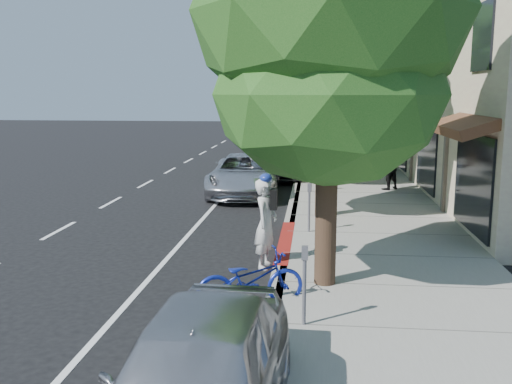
# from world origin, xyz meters

# --- Properties ---
(ground) EXTENTS (120.00, 120.00, 0.00)m
(ground) POSITION_xyz_m (0.00, 0.00, 0.00)
(ground) COLOR black
(ground) RESTS_ON ground
(sidewalk) EXTENTS (4.60, 56.00, 0.15)m
(sidewalk) POSITION_xyz_m (2.30, 8.00, 0.07)
(sidewalk) COLOR gray
(sidewalk) RESTS_ON ground
(curb) EXTENTS (0.30, 56.00, 0.15)m
(curb) POSITION_xyz_m (0.00, 8.00, 0.07)
(curb) COLOR #9E998E
(curb) RESTS_ON ground
(curb_red_segment) EXTENTS (0.32, 4.00, 0.15)m
(curb_red_segment) POSITION_xyz_m (0.00, 1.00, 0.07)
(curb_red_segment) COLOR maroon
(curb_red_segment) RESTS_ON ground
(storefront_building) EXTENTS (10.00, 36.00, 7.00)m
(storefront_building) POSITION_xyz_m (9.60, 18.00, 3.50)
(storefront_building) COLOR beige
(storefront_building) RESTS_ON ground
(street_tree_0) EXTENTS (4.93, 4.93, 8.00)m
(street_tree_0) POSITION_xyz_m (0.90, -2.00, 4.93)
(street_tree_0) COLOR black
(street_tree_0) RESTS_ON ground
(street_tree_1) EXTENTS (4.34, 4.34, 7.37)m
(street_tree_1) POSITION_xyz_m (0.90, 4.00, 4.59)
(street_tree_1) COLOR black
(street_tree_1) RESTS_ON ground
(street_tree_2) EXTENTS (4.68, 4.68, 6.73)m
(street_tree_2) POSITION_xyz_m (0.90, 10.00, 4.03)
(street_tree_2) COLOR black
(street_tree_2) RESTS_ON ground
(street_tree_3) EXTENTS (5.75, 5.75, 7.77)m
(street_tree_3) POSITION_xyz_m (0.90, 16.00, 4.57)
(street_tree_3) COLOR black
(street_tree_3) RESTS_ON ground
(street_tree_4) EXTENTS (4.47, 4.47, 7.40)m
(street_tree_4) POSITION_xyz_m (0.90, 22.00, 4.58)
(street_tree_4) COLOR black
(street_tree_4) RESTS_ON ground
(street_tree_5) EXTENTS (5.29, 5.29, 7.53)m
(street_tree_5) POSITION_xyz_m (0.90, 28.00, 4.49)
(street_tree_5) COLOR black
(street_tree_5) RESTS_ON ground
(cyclist) EXTENTS (0.61, 0.79, 1.92)m
(cyclist) POSITION_xyz_m (-0.33, -0.68, 0.96)
(cyclist) COLOR silver
(cyclist) RESTS_ON ground
(bicycle) EXTENTS (2.03, 1.36, 1.01)m
(bicycle) POSITION_xyz_m (-0.40, -3.00, 0.50)
(bicycle) COLOR #152597
(bicycle) RESTS_ON ground
(silver_suv) EXTENTS (2.64, 5.37, 1.47)m
(silver_suv) POSITION_xyz_m (-1.87, 8.00, 0.73)
(silver_suv) COLOR silver
(silver_suv) RESTS_ON ground
(dark_sedan) EXTENTS (1.79, 4.27, 1.37)m
(dark_sedan) POSITION_xyz_m (-0.69, 11.92, 0.69)
(dark_sedan) COLOR black
(dark_sedan) RESTS_ON ground
(white_pickup) EXTENTS (2.66, 5.81, 1.65)m
(white_pickup) POSITION_xyz_m (-1.48, 19.31, 0.82)
(white_pickup) COLOR silver
(white_pickup) RESTS_ON ground
(dark_suv_far) EXTENTS (2.49, 5.33, 1.77)m
(dark_suv_far) POSITION_xyz_m (-0.50, 21.70, 0.88)
(dark_suv_far) COLOR black
(dark_suv_far) RESTS_ON ground
(near_car_a) EXTENTS (1.90, 4.39, 1.47)m
(near_car_a) POSITION_xyz_m (-0.50, -6.92, 0.74)
(near_car_a) COLOR #B5B4BA
(near_car_a) RESTS_ON ground
(pedestrian) EXTENTS (1.05, 1.01, 1.70)m
(pedestrian) POSITION_xyz_m (3.35, 8.77, 1.00)
(pedestrian) COLOR black
(pedestrian) RESTS_ON sidewalk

